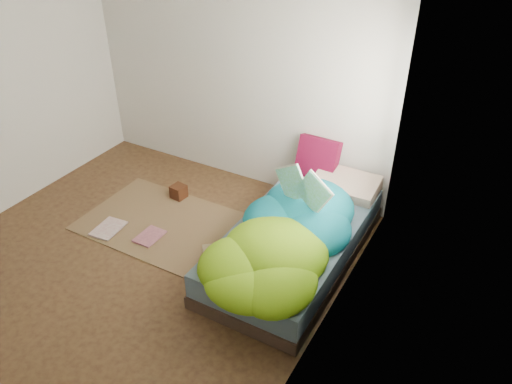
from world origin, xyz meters
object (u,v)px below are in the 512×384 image
bed (294,243)px  pillow_magenta (318,158)px  open_book (303,178)px  wooden_box (179,192)px  floor_book_b (141,233)px  floor_book_a (99,226)px

bed → pillow_magenta: (-0.19, 0.91, 0.38)m
bed → open_book: (0.01, 0.08, 0.66)m
wooden_box → floor_book_b: bearing=-84.2°
open_book → floor_book_b: open_book is taller
pillow_magenta → wooden_box: bearing=-152.6°
pillow_magenta → floor_book_a: pillow_magenta is taller
pillow_magenta → floor_book_b: (-1.25, -1.34, -0.52)m
pillow_magenta → open_book: size_ratio=0.87×
floor_book_a → floor_book_b: 0.46m
pillow_magenta → open_book: 0.91m
wooden_box → floor_book_a: 0.91m
floor_book_a → bed: bearing=10.6°
bed → open_book: open_book is taller
bed → pillow_magenta: size_ratio=4.77×
floor_book_b → open_book: bearing=19.4°
floor_book_a → floor_book_b: bearing=8.7°
floor_book_b → wooden_box: bearing=96.2°
open_book → floor_book_a: size_ratio=1.47×
pillow_magenta → wooden_box: pillow_magenta is taller
open_book → floor_book_b: 1.73m
open_book → wooden_box: 1.71m
bed → wooden_box: 1.55m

